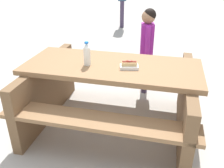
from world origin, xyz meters
name	(u,v)px	position (x,y,z in m)	size (l,w,h in m)	color
ground_plane	(112,124)	(0.00, 0.00, 0.00)	(30.00, 30.00, 0.00)	#B7B2A8
picnic_table	(112,91)	(0.00, 0.00, 0.44)	(1.85, 1.46, 0.75)	olive
soda_bottle	(87,54)	(-0.24, -0.06, 0.86)	(0.07, 0.07, 0.24)	silver
hotdog_tray	(129,65)	(0.19, -0.07, 0.78)	(0.20, 0.14, 0.08)	white
child_in_coat	(147,41)	(0.29, 0.92, 0.75)	(0.19, 0.29, 1.17)	#3F334C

